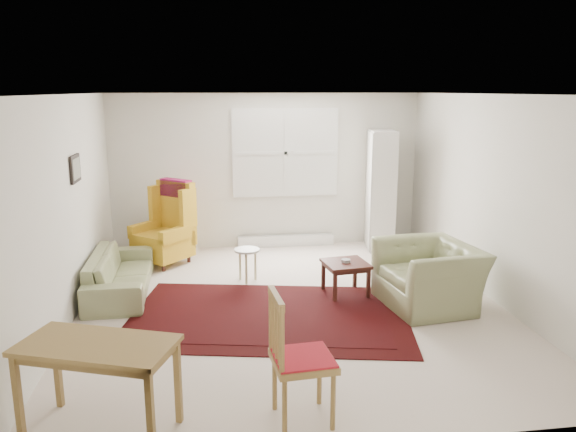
{
  "coord_description": "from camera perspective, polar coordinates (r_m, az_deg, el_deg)",
  "views": [
    {
      "loc": [
        -0.93,
        -6.28,
        2.55
      ],
      "look_at": [
        0.0,
        0.3,
        1.05
      ],
      "focal_mm": 35.0,
      "sensor_mm": 36.0,
      "label": 1
    }
  ],
  "objects": [
    {
      "name": "room",
      "position": [
        6.68,
        0.27,
        1.57
      ],
      "size": [
        5.04,
        5.54,
        2.51
      ],
      "color": "beige",
      "rests_on": "ground"
    },
    {
      "name": "rug",
      "position": [
        6.55,
        -1.94,
        -10.03
      ],
      "size": [
        3.5,
        2.62,
        0.03
      ],
      "primitive_type": null,
      "rotation": [
        0.0,
        0.0,
        -0.2
      ],
      "color": "black",
      "rests_on": "ground"
    },
    {
      "name": "sofa",
      "position": [
        7.49,
        -16.73,
        -4.83
      ],
      "size": [
        0.73,
        1.8,
        0.72
      ],
      "primitive_type": "imported",
      "rotation": [
        0.0,
        0.0,
        1.59
      ],
      "color": "#83895B",
      "rests_on": "ground"
    },
    {
      "name": "armchair",
      "position": [
        6.93,
        14.15,
        -5.3
      ],
      "size": [
        1.16,
        1.29,
        0.9
      ],
      "primitive_type": "imported",
      "rotation": [
        0.0,
        0.0,
        -1.43
      ],
      "color": "#83895B",
      "rests_on": "ground"
    },
    {
      "name": "wingback_chair",
      "position": [
        8.49,
        -12.7,
        -0.73
      ],
      "size": [
        1.04,
        1.04,
        1.24
      ],
      "primitive_type": null,
      "rotation": [
        0.0,
        0.0,
        -0.72
      ],
      "color": "gold",
      "rests_on": "ground"
    },
    {
      "name": "coffee_table",
      "position": [
        7.19,
        5.85,
        -6.29
      ],
      "size": [
        0.59,
        0.59,
        0.43
      ],
      "primitive_type": null,
      "rotation": [
        0.0,
        0.0,
        0.13
      ],
      "color": "#3F1913",
      "rests_on": "ground"
    },
    {
      "name": "stool",
      "position": [
        7.65,
        -4.16,
        -4.98
      ],
      "size": [
        0.44,
        0.44,
        0.46
      ],
      "primitive_type": null,
      "rotation": [
        0.0,
        0.0,
        0.35
      ],
      "color": "white",
      "rests_on": "ground"
    },
    {
      "name": "cabinet",
      "position": [
        9.19,
        9.42,
        2.59
      ],
      "size": [
        0.52,
        0.82,
        1.92
      ],
      "primitive_type": null,
      "rotation": [
        0.0,
        0.0,
        -0.16
      ],
      "color": "silver",
      "rests_on": "ground"
    },
    {
      "name": "desk",
      "position": [
        4.63,
        -18.56,
        -16.18
      ],
      "size": [
        1.27,
        0.93,
        0.72
      ],
      "primitive_type": null,
      "rotation": [
        0.0,
        0.0,
        -0.35
      ],
      "color": "olive",
      "rests_on": "ground"
    },
    {
      "name": "desk_chair",
      "position": [
        4.47,
        1.55,
        -14.14
      ],
      "size": [
        0.5,
        0.5,
        1.06
      ],
      "primitive_type": null,
      "rotation": [
        0.0,
        0.0,
        1.65
      ],
      "color": "olive",
      "rests_on": "ground"
    }
  ]
}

